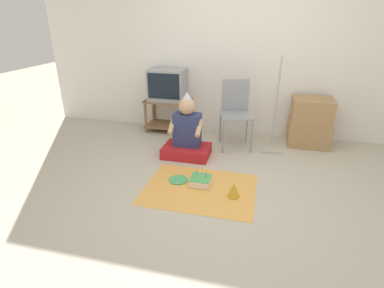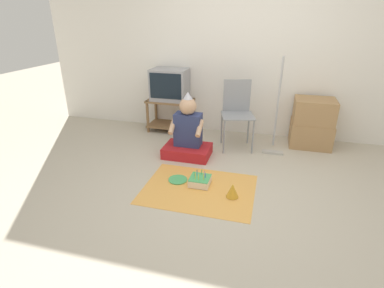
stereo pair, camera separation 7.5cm
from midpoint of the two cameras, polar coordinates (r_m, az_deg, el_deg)
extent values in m
plane|color=#BCB29E|center=(3.15, 5.67, -10.11)|extent=(16.00, 16.00, 0.00)
cube|color=white|center=(4.63, 10.79, 17.29)|extent=(6.40, 0.06, 2.55)
cube|color=olive|center=(4.76, -3.72, 8.25)|extent=(0.71, 0.42, 0.03)
cube|color=olive|center=(4.88, -3.59, 3.67)|extent=(0.71, 0.42, 0.02)
cylinder|color=olive|center=(4.79, -8.00, 5.15)|extent=(0.04, 0.04, 0.51)
cylinder|color=olive|center=(4.58, -0.50, 4.54)|extent=(0.04, 0.04, 0.51)
cylinder|color=olive|center=(5.10, -6.47, 6.35)|extent=(0.04, 0.04, 0.51)
cylinder|color=olive|center=(4.90, 0.61, 5.81)|extent=(0.04, 0.04, 0.51)
cube|color=#99999E|center=(4.71, -3.78, 11.24)|extent=(0.55, 0.40, 0.48)
cube|color=black|center=(4.52, -4.62, 10.90)|extent=(0.49, 0.01, 0.38)
cube|color=gray|center=(4.12, 9.22, 5.35)|extent=(0.51, 0.49, 0.02)
cube|color=gray|center=(4.24, 9.04, 9.05)|extent=(0.37, 0.12, 0.45)
cylinder|color=gray|center=(4.01, 6.65, 1.35)|extent=(0.02, 0.02, 0.48)
cylinder|color=gray|center=(4.07, 12.04, 1.32)|extent=(0.02, 0.02, 0.48)
cylinder|color=gray|center=(4.34, 6.16, 3.11)|extent=(0.02, 0.02, 0.48)
cylinder|color=gray|center=(4.40, 11.17, 3.06)|extent=(0.02, 0.02, 0.48)
cube|color=#A87F51|center=(4.61, 22.06, 1.82)|extent=(0.56, 0.47, 0.35)
cube|color=#A87F51|center=(4.51, 22.70, 5.84)|extent=(0.54, 0.45, 0.33)
cube|color=#B2ADA3|center=(4.23, 15.56, -1.53)|extent=(0.28, 0.09, 0.03)
cylinder|color=#B7B7BC|center=(4.12, 16.54, 7.21)|extent=(0.03, 0.25, 1.25)
cube|color=red|center=(3.98, -0.36, -1.32)|extent=(0.61, 0.43, 0.14)
cube|color=navy|center=(3.91, -0.21, 2.76)|extent=(0.34, 0.21, 0.43)
sphere|color=tan|center=(3.81, -0.21, 7.21)|extent=(0.22, 0.22, 0.22)
cone|color=silver|center=(3.77, -0.22, 9.24)|extent=(0.12, 0.12, 0.09)
cylinder|color=tan|center=(3.85, -3.16, 3.49)|extent=(0.06, 0.23, 0.19)
cylinder|color=tan|center=(3.76, 2.02, 3.01)|extent=(0.06, 0.23, 0.19)
cube|color=#EFA84C|center=(3.27, 1.97, -8.53)|extent=(1.19, 0.91, 0.01)
cube|color=#F4E0C6|center=(3.33, 2.17, -7.07)|extent=(0.22, 0.22, 0.08)
cube|color=#4CB266|center=(3.31, 2.18, -6.44)|extent=(0.22, 0.22, 0.01)
cylinder|color=#4C7FE5|center=(3.29, 3.23, -6.09)|extent=(0.01, 0.01, 0.07)
sphere|color=#FFCC4C|center=(3.27, 3.25, -5.46)|extent=(0.01, 0.01, 0.01)
cylinder|color=#E58CCC|center=(3.33, 3.09, -5.71)|extent=(0.01, 0.01, 0.07)
sphere|color=#FFCC4C|center=(3.31, 3.11, -5.08)|extent=(0.01, 0.01, 0.01)
cylinder|color=#66C666|center=(3.35, 2.51, -5.48)|extent=(0.01, 0.01, 0.07)
sphere|color=#FFCC4C|center=(3.33, 2.52, -4.86)|extent=(0.01, 0.01, 0.01)
cylinder|color=#4C7FE5|center=(3.34, 1.61, -5.53)|extent=(0.01, 0.01, 0.07)
sphere|color=#FFCC4C|center=(3.32, 1.62, -4.91)|extent=(0.01, 0.01, 0.01)
cylinder|color=#66C666|center=(3.32, 1.20, -5.76)|extent=(0.01, 0.01, 0.07)
sphere|color=#FFCC4C|center=(3.30, 1.20, -5.14)|extent=(0.01, 0.01, 0.01)
cylinder|color=yellow|center=(3.27, 1.31, -6.25)|extent=(0.01, 0.01, 0.07)
sphere|color=#FFCC4C|center=(3.25, 1.31, -5.62)|extent=(0.01, 0.01, 0.01)
cylinder|color=yellow|center=(3.25, 1.91, -6.47)|extent=(0.01, 0.01, 0.07)
sphere|color=#FFCC4C|center=(3.23, 1.91, -5.83)|extent=(0.01, 0.01, 0.01)
cylinder|color=yellow|center=(3.26, 2.85, -6.39)|extent=(0.01, 0.01, 0.07)
sphere|color=#FFCC4C|center=(3.24, 2.86, -5.75)|extent=(0.01, 0.01, 0.01)
cone|color=gold|center=(3.13, 8.41, -8.74)|extent=(0.13, 0.13, 0.15)
cylinder|color=#4CB266|center=(3.43, -2.08, -6.78)|extent=(0.21, 0.21, 0.01)
camera|label=1|loc=(0.04, -89.38, 0.27)|focal=28.00mm
camera|label=2|loc=(0.04, 90.62, -0.27)|focal=28.00mm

